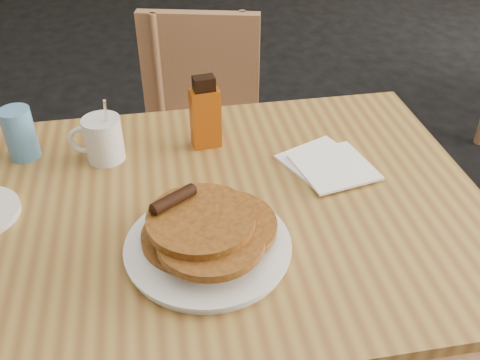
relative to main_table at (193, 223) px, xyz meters
name	(u,v)px	position (x,y,z in m)	size (l,w,h in m)	color
main_table	(193,223)	(0.00, 0.00, 0.00)	(1.27, 0.92, 0.75)	olive
chair_main_far	(203,125)	(0.03, 0.72, -0.20)	(0.44, 0.44, 0.85)	#9D6E4A
pancake_plate	(207,238)	(0.03, -0.13, 0.07)	(0.29, 0.29, 0.10)	silver
coffee_mug	(102,138)	(-0.19, 0.18, 0.09)	(0.12, 0.08, 0.15)	silver
syrup_bottle	(205,115)	(0.04, 0.22, 0.12)	(0.07, 0.05, 0.17)	maroon
napkin_stack	(328,164)	(0.29, 0.11, 0.05)	(0.21, 0.22, 0.01)	white
blue_tumbler	(20,134)	(-0.36, 0.20, 0.10)	(0.07, 0.07, 0.11)	#528AC1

